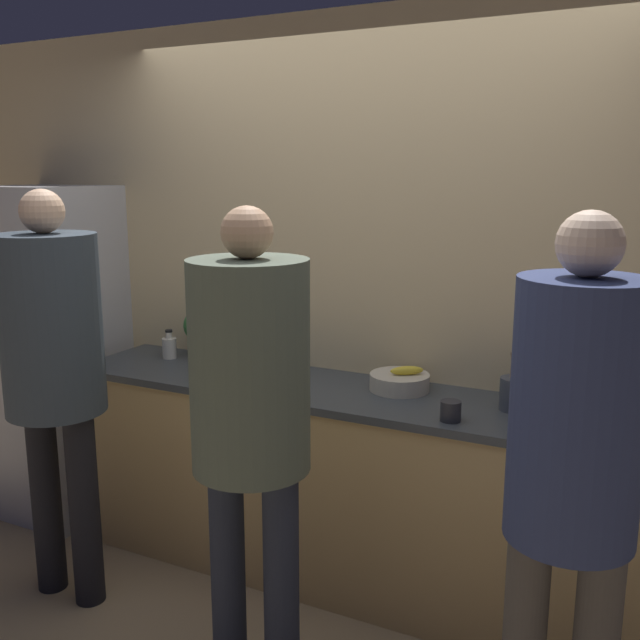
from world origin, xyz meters
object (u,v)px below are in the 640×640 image
(bottle_clear, at_px, (169,347))
(refrigerator, at_px, (51,352))
(utensil_crock, at_px, (514,393))
(fruit_bowl, at_px, (400,381))
(bottle_amber, at_px, (554,404))
(person_right, at_px, (573,464))
(cup_black, at_px, (451,411))
(person_center, at_px, (250,401))
(potted_plant, at_px, (200,331))
(person_left, at_px, (53,353))
(bottle_red, at_px, (585,416))

(bottle_clear, bearing_deg, refrigerator, -171.05)
(refrigerator, distance_m, utensil_crock, 2.51)
(fruit_bowl, xyz_separation_m, utensil_crock, (0.51, -0.05, 0.03))
(bottle_amber, bearing_deg, utensil_crock, 170.05)
(person_right, height_order, cup_black, person_right)
(refrigerator, distance_m, person_center, 1.93)
(potted_plant, bearing_deg, person_center, -46.49)
(utensil_crock, height_order, bottle_amber, utensil_crock)
(fruit_bowl, bearing_deg, bottle_amber, -6.48)
(person_left, bearing_deg, person_center, -5.34)
(utensil_crock, xyz_separation_m, bottle_red, (0.30, -0.22, 0.02))
(person_right, bearing_deg, person_left, 176.80)
(utensil_crock, bearing_deg, bottle_red, -35.99)
(person_right, xyz_separation_m, bottle_red, (-0.03, 0.63, -0.06))
(refrigerator, bearing_deg, person_left, -41.73)
(utensil_crock, distance_m, bottle_clear, 1.78)
(bottle_amber, bearing_deg, person_right, -78.23)
(refrigerator, xyz_separation_m, fruit_bowl, (2.00, 0.13, 0.06))
(refrigerator, xyz_separation_m, bottle_amber, (2.67, 0.05, 0.08))
(refrigerator, bearing_deg, bottle_clear, 8.95)
(utensil_crock, bearing_deg, potted_plant, 175.44)
(fruit_bowl, xyz_separation_m, potted_plant, (-1.14, 0.08, 0.10))
(bottle_red, bearing_deg, person_right, -86.83)
(person_right, distance_m, potted_plant, 2.21)
(refrigerator, relative_size, utensil_crock, 7.40)
(refrigerator, bearing_deg, utensil_crock, 1.85)
(cup_black, distance_m, potted_plant, 1.51)
(person_right, height_order, utensil_crock, person_right)
(utensil_crock, bearing_deg, bottle_clear, 178.91)
(person_center, relative_size, potted_plant, 6.96)
(person_right, xyz_separation_m, bottle_clear, (-2.11, 0.88, -0.09))
(person_right, height_order, potted_plant, person_right)
(person_right, distance_m, cup_black, 0.81)
(bottle_clear, height_order, cup_black, bottle_clear)
(refrigerator, height_order, bottle_red, refrigerator)
(refrigerator, relative_size, bottle_amber, 12.18)
(refrigerator, height_order, person_left, person_left)
(utensil_crock, xyz_separation_m, bottle_clear, (-1.78, 0.03, -0.01))
(bottle_clear, bearing_deg, bottle_amber, -1.85)
(potted_plant, bearing_deg, utensil_crock, -4.56)
(person_left, relative_size, bottle_amber, 12.22)
(person_left, height_order, bottle_clear, person_left)
(person_center, relative_size, person_right, 0.99)
(refrigerator, height_order, person_right, refrigerator)
(bottle_clear, distance_m, cup_black, 1.61)
(person_center, bearing_deg, refrigerator, 157.21)
(fruit_bowl, distance_m, potted_plant, 1.15)
(utensil_crock, bearing_deg, person_left, -157.89)
(refrigerator, xyz_separation_m, person_left, (0.72, -0.64, 0.22))
(utensil_crock, distance_m, bottle_amber, 0.17)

